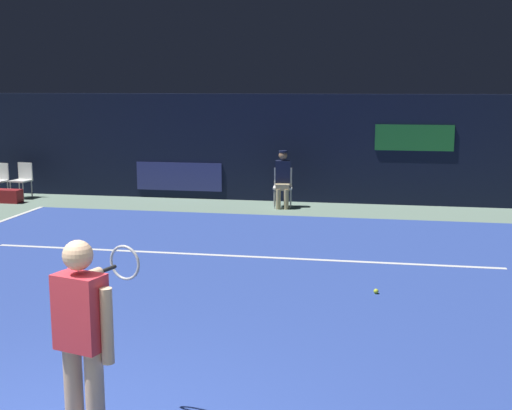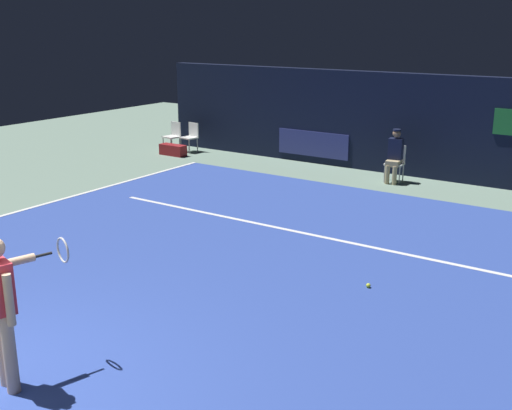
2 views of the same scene
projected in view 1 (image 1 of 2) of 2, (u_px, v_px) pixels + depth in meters
name	position (u px, v px, depth m)	size (l,w,h in m)	color
ground_plane	(206.00, 292.00, 9.35)	(31.42, 31.42, 0.00)	slate
court_surface	(206.00, 292.00, 9.35)	(10.96, 11.29, 0.01)	#2D479E
line_service	(236.00, 256.00, 11.26)	(8.55, 0.10, 0.01)	white
back_wall	(285.00, 148.00, 16.54)	(15.22, 0.33, 2.60)	black
tennis_player	(84.00, 338.00, 4.97)	(0.51, 1.03, 1.73)	#DBAD89
line_judge_on_chair	(283.00, 178.00, 15.70)	(0.48, 0.56, 1.32)	white
courtside_chair_near	(23.00, 178.00, 17.08)	(0.49, 0.47, 0.88)	white
tennis_ball	(376.00, 291.00, 9.24)	(0.07, 0.07, 0.07)	#CCE033
equipment_bag	(4.00, 196.00, 16.45)	(0.84, 0.32, 0.32)	maroon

